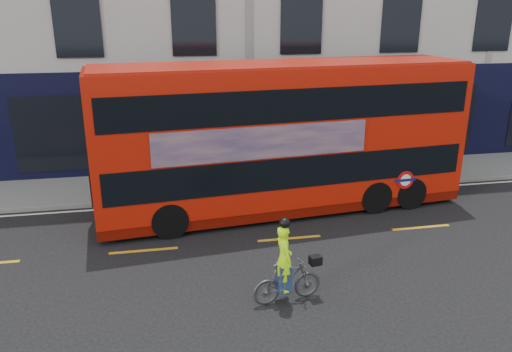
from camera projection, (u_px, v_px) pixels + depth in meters
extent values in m
plane|color=black|center=(304.00, 264.00, 12.59)|extent=(120.00, 120.00, 0.00)
cube|color=slate|center=(256.00, 180.00, 18.62)|extent=(60.00, 3.00, 0.12)
cube|color=slate|center=(264.00, 194.00, 17.23)|extent=(60.00, 0.12, 0.13)
cube|color=black|center=(249.00, 121.00, 19.39)|extent=(50.00, 0.08, 4.00)
cube|color=silver|center=(266.00, 198.00, 16.96)|extent=(58.00, 0.10, 0.01)
cube|color=red|center=(283.00, 132.00, 15.35)|extent=(11.61, 3.75, 4.09)
cube|color=#5F0B03|center=(282.00, 199.00, 16.05)|extent=(11.60, 3.70, 0.31)
cube|color=black|center=(282.00, 160.00, 15.64)|extent=(11.16, 3.74, 0.93)
cube|color=black|center=(284.00, 98.00, 15.01)|extent=(11.16, 3.74, 0.93)
cube|color=#9E170B|center=(284.00, 64.00, 14.69)|extent=(11.37, 3.62, 0.08)
cube|color=black|center=(439.00, 147.00, 17.19)|extent=(0.28, 2.32, 0.93)
cube|color=black|center=(446.00, 90.00, 16.57)|extent=(0.28, 2.32, 0.93)
cube|color=black|center=(92.00, 177.00, 14.08)|extent=(0.28, 2.32, 0.93)
cube|color=#A77873|center=(264.00, 143.00, 13.84)|extent=(6.19, 0.68, 0.93)
cylinder|color=red|center=(406.00, 180.00, 15.60)|extent=(0.58, 0.08, 0.58)
cylinder|color=white|center=(406.00, 180.00, 15.59)|extent=(0.37, 0.06, 0.37)
cube|color=#0C1459|center=(406.00, 180.00, 15.59)|extent=(0.72, 0.09, 0.09)
cylinder|color=black|center=(390.00, 181.00, 17.05)|extent=(1.30, 2.73, 1.04)
cylinder|color=black|center=(358.00, 185.00, 16.71)|extent=(1.30, 2.73, 1.04)
cylinder|color=black|center=(165.00, 205.00, 14.97)|extent=(1.30, 2.73, 1.04)
imported|color=#434548|center=(287.00, 282.00, 10.85)|extent=(1.63, 0.68, 0.95)
imported|color=#B3F90B|center=(284.00, 258.00, 10.64)|extent=(0.43, 0.59, 1.49)
cube|color=black|center=(315.00, 260.00, 10.94)|extent=(0.28, 0.23, 0.20)
cube|color=navy|center=(283.00, 278.00, 10.79)|extent=(0.32, 0.38, 0.63)
sphere|color=black|center=(285.00, 223.00, 10.38)|extent=(0.23, 0.23, 0.23)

